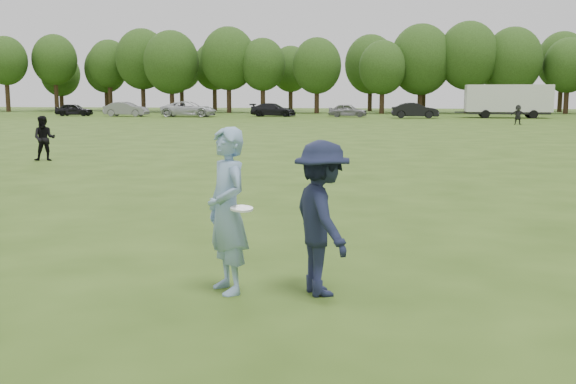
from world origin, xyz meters
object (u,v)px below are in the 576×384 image
player_far_a (44,138)px  car_b (126,109)px  car_c (189,109)px  car_d (273,110)px  car_a (74,110)px  defender (322,218)px  car_e (348,110)px  cargo_trailer (508,100)px  car_f (415,110)px  player_far_d (518,115)px  thrower (227,211)px

player_far_a → car_b: size_ratio=0.36×
car_c → car_d: 8.57m
car_a → car_b: 5.99m
defender → car_e: 60.50m
car_b → car_e: (22.73, 2.00, -0.08)m
player_far_a → cargo_trailer: size_ratio=0.18×
car_e → cargo_trailer: size_ratio=0.43×
car_f → player_far_a: bearing=158.8°
defender → car_e: (-4.39, 60.34, -0.27)m
player_far_d → car_f: 14.25m
player_far_d → car_b: bearing=163.8°
player_far_d → car_d: 26.13m
car_a → car_e: bearing=-91.5°
defender → cargo_trailer: 61.43m
car_a → car_b: bearing=-98.6°
player_far_d → car_f: player_far_d is taller
player_far_a → player_far_d: 38.39m
player_far_a → cargo_trailer: bearing=45.0°
defender → car_f: size_ratio=0.42×
car_d → cargo_trailer: 23.21m
player_far_d → car_d: player_far_d is taller
car_a → car_d: 21.09m
player_far_d → car_b: 38.82m
defender → thrower: bearing=68.1°
car_a → cargo_trailer: cargo_trailer is taller
car_e → car_c: bearing=99.6°
car_b → cargo_trailer: 38.28m
car_c → car_e: (15.94, 2.13, -0.11)m
car_a → car_c: (12.77, -0.54, 0.12)m
player_far_a → cargo_trailer: cargo_trailer is taller
player_far_a → car_f: bearing=53.7°
car_c → car_a: bearing=85.0°
car_b → cargo_trailer: cargo_trailer is taller
thrower → defender: size_ratio=1.08×
car_f → car_c: bearing=86.6°
thrower → car_b: 63.97m
car_d → car_f: car_f is taller
thrower → car_f: (3.35, 58.45, -0.27)m
player_far_d → car_d: (-21.86, 14.31, -0.08)m
car_b → car_d: 15.20m
cargo_trailer → car_b: bearing=-176.9°
defender → player_far_a: 18.54m
thrower → car_e: 60.54m
thrower → car_d: size_ratio=0.43×
car_d → car_b: bearing=101.5°
player_far_a → car_c: bearing=82.5°
cargo_trailer → player_far_a: bearing=-116.3°
player_far_d → car_a: size_ratio=0.39×
car_a → car_f: car_f is taller
car_c → player_far_d: bearing=-114.3°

